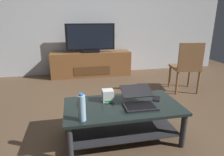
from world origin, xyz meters
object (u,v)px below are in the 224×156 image
coffee_table (123,115)px  dining_chair (187,65)px  tv_remote (81,105)px  water_bottle_near (82,108)px  cell_phone (157,99)px  laptop (139,100)px  router_box (108,95)px  media_cabinet (91,64)px  television (90,39)px

coffee_table → dining_chair: dining_chair is taller
tv_remote → water_bottle_near: bearing=-88.9°
coffee_table → dining_chair: bearing=38.0°
coffee_table → cell_phone: cell_phone is taller
laptop → cell_phone: size_ratio=2.70×
coffee_table → water_bottle_near: water_bottle_near is taller
water_bottle_near → router_box: bearing=51.0°
dining_chair → tv_remote: size_ratio=5.61×
media_cabinet → dining_chair: bearing=-41.9°
television → tv_remote: television is taller
water_bottle_near → media_cabinet: bearing=82.5°
television → dining_chair: bearing=-41.4°
television → dining_chair: size_ratio=1.19×
dining_chair → water_bottle_near: size_ratio=3.43×
coffee_table → router_box: bearing=133.8°
router_box → laptop: bearing=-29.7°
coffee_table → dining_chair: (1.45, 1.14, 0.22)m
dining_chair → laptop: 1.74m
coffee_table → router_box: size_ratio=9.54×
water_bottle_near → cell_phone: size_ratio=1.87×
water_bottle_near → tv_remote: water_bottle_near is taller
television → router_box: bearing=-91.3°
television → cell_phone: bearing=-78.3°
water_bottle_near → cell_phone: bearing=19.8°
dining_chair → tv_remote: (-1.89, -1.06, -0.09)m
router_box → tv_remote: (-0.30, -0.06, -0.05)m
dining_chair → cell_phone: dining_chair is taller
dining_chair → router_box: size_ratio=6.94×
dining_chair → router_box: dining_chair is taller
television → cell_phone: 2.51m
media_cabinet → television: size_ratio=1.66×
media_cabinet → tv_remote: bearing=-98.4°
dining_chair → laptop: bearing=-137.8°
television → laptop: television is taller
television → water_bottle_near: 2.77m
laptop → router_box: size_ratio=2.92×
router_box → dining_chair: bearing=32.1°
router_box → water_bottle_near: bearing=-129.0°
coffee_table → water_bottle_near: 0.56m
media_cabinet → tv_remote: size_ratio=11.10×
coffee_table → laptop: 0.25m
television → tv_remote: size_ratio=6.68×
media_cabinet → laptop: laptop is taller
laptop → water_bottle_near: 0.65m
media_cabinet → laptop: size_ratio=4.70×
laptop → cell_phone: bearing=22.1°
tv_remote → laptop: bearing=-8.3°
coffee_table → television: bearing=91.9°
media_cabinet → router_box: media_cabinet is taller
coffee_table → cell_phone: size_ratio=8.83×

